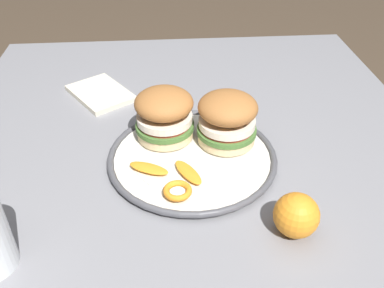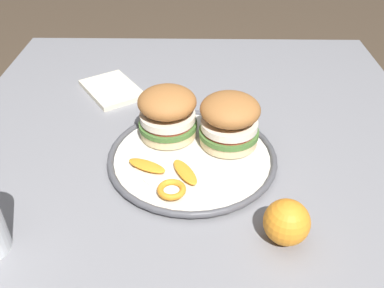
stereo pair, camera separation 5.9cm
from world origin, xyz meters
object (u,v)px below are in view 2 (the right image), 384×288
(whole_orange, at_px, (287,222))
(dinner_plate, at_px, (192,157))
(sandwich_half_right, at_px, (230,120))
(dining_table, at_px, (192,217))
(sandwich_half_left, at_px, (167,112))

(whole_orange, bearing_deg, dinner_plate, 37.43)
(sandwich_half_right, height_order, whole_orange, sandwich_half_right)
(dining_table, relative_size, sandwich_half_right, 11.22)
(dining_table, xyz_separation_m, sandwich_half_right, (0.10, -0.07, 0.16))
(dining_table, relative_size, whole_orange, 18.64)
(sandwich_half_right, bearing_deg, whole_orange, -161.95)
(dinner_plate, relative_size, whole_orange, 4.51)
(dinner_plate, xyz_separation_m, sandwich_half_left, (0.06, 0.05, 0.06))
(dining_table, bearing_deg, sandwich_half_left, 21.71)
(sandwich_half_left, distance_m, sandwich_half_right, 0.12)
(whole_orange, bearing_deg, sandwich_half_right, 18.05)
(sandwich_half_left, xyz_separation_m, sandwich_half_right, (-0.02, -0.12, 0.00))
(dining_table, distance_m, sandwich_half_left, 0.21)
(dinner_plate, xyz_separation_m, whole_orange, (-0.19, -0.14, 0.03))
(sandwich_half_left, relative_size, sandwich_half_right, 1.14)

